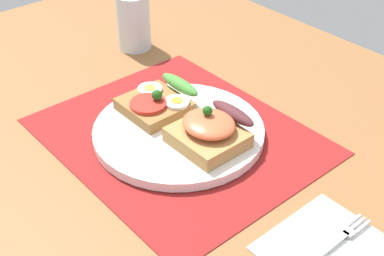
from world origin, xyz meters
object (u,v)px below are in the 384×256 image
Objects in this scene: plate at (179,131)px; sandwich_egg_tomato at (159,101)px; sandwich_salmon at (211,130)px; fork at (330,246)px; drinking_glass at (133,22)px; napkin at (325,247)px.

plate is 2.43× the size of sandwich_egg_tomato.
sandwich_salmon reaches higher than sandwich_egg_tomato.
sandwich_salmon reaches higher than fork.
fork is at bearing -13.11° from drinking_glass.
sandwich_salmon is 0.69× the size of fork.
plate is at bearing -168.83° from sandwich_salmon.
drinking_glass is at bearing 166.89° from fork.
fork is (0.52, 0.12, 0.46)cm from napkin.
drinking_glass is (-55.27, 13.12, 4.93)cm from napkin.
fork is at bearing -1.89° from plate.
drinking_glass reaches higher than plate.
sandwich_egg_tomato is 1.02× the size of sandwich_salmon.
fork is (22.44, -2.04, -2.98)cm from sandwich_salmon.
sandwich_salmon is 22.73cm from fork.
drinking_glass is (-27.71, 12.07, 4.23)cm from plate.
drinking_glass is at bearing 166.65° from napkin.
sandwich_salmon is 22.30cm from napkin.
napkin is at bearing -13.35° from drinking_glass.
sandwich_egg_tomato is at bearing -26.85° from drinking_glass.
fork is at bearing 13.33° from napkin.
sandwich_egg_tomato is at bearing 170.87° from plate.
napkin is 0.70cm from fork.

